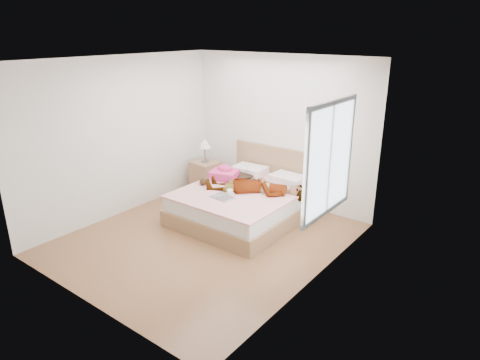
{
  "coord_description": "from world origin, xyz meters",
  "views": [
    {
      "loc": [
        3.9,
        -4.25,
        2.98
      ],
      "look_at": [
        0.0,
        0.85,
        0.7
      ],
      "focal_mm": 32.0,
      "sensor_mm": 36.0,
      "label": 1
    }
  ],
  "objects_px": {
    "woman": "(257,184)",
    "plush_toy": "(204,181)",
    "phone": "(247,168)",
    "nightstand": "(206,174)",
    "towel": "(224,173)",
    "coffee_mug": "(230,193)",
    "bed": "(247,201)",
    "magazine": "(222,197)"
  },
  "relations": [
    {
      "from": "phone",
      "to": "bed",
      "type": "height_order",
      "value": "bed"
    },
    {
      "from": "nightstand",
      "to": "magazine",
      "type": "bearing_deg",
      "value": -39.37
    },
    {
      "from": "coffee_mug",
      "to": "nightstand",
      "type": "height_order",
      "value": "nightstand"
    },
    {
      "from": "towel",
      "to": "nightstand",
      "type": "relative_size",
      "value": 0.52
    },
    {
      "from": "plush_toy",
      "to": "coffee_mug",
      "type": "bearing_deg",
      "value": -11.8
    },
    {
      "from": "woman",
      "to": "plush_toy",
      "type": "bearing_deg",
      "value": -94.5
    },
    {
      "from": "plush_toy",
      "to": "nightstand",
      "type": "height_order",
      "value": "nightstand"
    },
    {
      "from": "bed",
      "to": "magazine",
      "type": "height_order",
      "value": "bed"
    },
    {
      "from": "bed",
      "to": "coffee_mug",
      "type": "distance_m",
      "value": 0.53
    },
    {
      "from": "phone",
      "to": "nightstand",
      "type": "relative_size",
      "value": 0.09
    },
    {
      "from": "coffee_mug",
      "to": "nightstand",
      "type": "xyz_separation_m",
      "value": [
        -1.34,
        0.92,
        -0.22
      ]
    },
    {
      "from": "nightstand",
      "to": "towel",
      "type": "bearing_deg",
      "value": -24.88
    },
    {
      "from": "plush_toy",
      "to": "nightstand",
      "type": "xyz_separation_m",
      "value": [
        -0.68,
        0.78,
        -0.22
      ]
    },
    {
      "from": "towel",
      "to": "plush_toy",
      "type": "bearing_deg",
      "value": -99.13
    },
    {
      "from": "towel",
      "to": "coffee_mug",
      "type": "bearing_deg",
      "value": -44.17
    },
    {
      "from": "woman",
      "to": "plush_toy",
      "type": "xyz_separation_m",
      "value": [
        -0.85,
        -0.31,
        -0.05
      ]
    },
    {
      "from": "magazine",
      "to": "bed",
      "type": "bearing_deg",
      "value": 84.25
    },
    {
      "from": "phone",
      "to": "bed",
      "type": "distance_m",
      "value": 0.65
    },
    {
      "from": "coffee_mug",
      "to": "plush_toy",
      "type": "relative_size",
      "value": 0.65
    },
    {
      "from": "bed",
      "to": "magazine",
      "type": "xyz_separation_m",
      "value": [
        -0.06,
        -0.57,
        0.24
      ]
    },
    {
      "from": "woman",
      "to": "nightstand",
      "type": "distance_m",
      "value": 1.63
    },
    {
      "from": "bed",
      "to": "towel",
      "type": "height_order",
      "value": "bed"
    },
    {
      "from": "magazine",
      "to": "plush_toy",
      "type": "relative_size",
      "value": 1.98
    },
    {
      "from": "coffee_mug",
      "to": "magazine",
      "type": "bearing_deg",
      "value": -114.95
    },
    {
      "from": "plush_toy",
      "to": "nightstand",
      "type": "distance_m",
      "value": 1.06
    },
    {
      "from": "bed",
      "to": "coffee_mug",
      "type": "height_order",
      "value": "bed"
    },
    {
      "from": "woman",
      "to": "nightstand",
      "type": "bearing_deg",
      "value": -131.58
    },
    {
      "from": "towel",
      "to": "plush_toy",
      "type": "xyz_separation_m",
      "value": [
        -0.07,
        -0.44,
        -0.04
      ]
    },
    {
      "from": "woman",
      "to": "plush_toy",
      "type": "height_order",
      "value": "woman"
    },
    {
      "from": "magazine",
      "to": "towel",
      "type": "bearing_deg",
      "value": 127.03
    },
    {
      "from": "towel",
      "to": "coffee_mug",
      "type": "distance_m",
      "value": 0.82
    },
    {
      "from": "plush_toy",
      "to": "bed",
      "type": "bearing_deg",
      "value": 25.02
    },
    {
      "from": "bed",
      "to": "woman",
      "type": "bearing_deg",
      "value": 0.85
    },
    {
      "from": "woman",
      "to": "bed",
      "type": "distance_m",
      "value": 0.4
    },
    {
      "from": "woman",
      "to": "nightstand",
      "type": "xyz_separation_m",
      "value": [
        -1.54,
        0.47,
        -0.28
      ]
    },
    {
      "from": "phone",
      "to": "plush_toy",
      "type": "bearing_deg",
      "value": -140.99
    },
    {
      "from": "phone",
      "to": "coffee_mug",
      "type": "relative_size",
      "value": 0.67
    },
    {
      "from": "coffee_mug",
      "to": "nightstand",
      "type": "relative_size",
      "value": 0.13
    },
    {
      "from": "nightstand",
      "to": "coffee_mug",
      "type": "bearing_deg",
      "value": -34.5
    },
    {
      "from": "woman",
      "to": "phone",
      "type": "distance_m",
      "value": 0.64
    },
    {
      "from": "woman",
      "to": "magazine",
      "type": "xyz_separation_m",
      "value": [
        -0.25,
        -0.58,
        -0.1
      ]
    },
    {
      "from": "magazine",
      "to": "plush_toy",
      "type": "bearing_deg",
      "value": 156.0
    }
  ]
}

